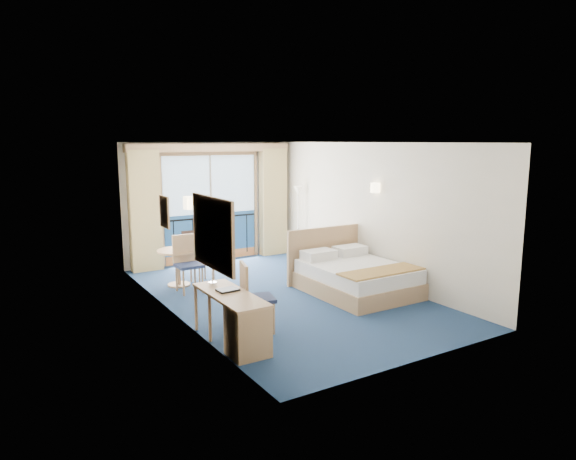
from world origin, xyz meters
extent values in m
plane|color=navy|center=(0.00, 0.00, 0.00)|extent=(6.50, 6.50, 0.00)
cube|color=silver|center=(0.00, 3.26, 1.35)|extent=(4.00, 0.02, 2.70)
cube|color=silver|center=(0.00, -3.26, 1.35)|extent=(4.00, 0.02, 2.70)
cube|color=silver|center=(-2.01, 0.00, 1.35)|extent=(0.02, 6.50, 2.70)
cube|color=silver|center=(2.01, 0.00, 1.35)|extent=(0.02, 6.50, 2.70)
cube|color=white|center=(0.00, 0.00, 2.71)|extent=(4.00, 6.50, 0.02)
cube|color=navy|center=(0.00, 3.22, 0.56)|extent=(2.20, 0.02, 1.08)
cube|color=#AFCCE6|center=(0.00, 3.22, 1.76)|extent=(2.20, 0.02, 1.32)
cube|color=brown|center=(0.00, 3.22, 0.10)|extent=(2.20, 0.02, 0.20)
cube|color=black|center=(0.00, 3.22, 1.00)|extent=(2.20, 0.02, 0.04)
cube|color=tan|center=(0.00, 3.21, 2.46)|extent=(2.36, 0.03, 0.12)
cube|color=tan|center=(-1.15, 3.21, 1.20)|extent=(0.06, 0.03, 2.40)
cube|color=tan|center=(1.15, 3.21, 1.20)|extent=(0.06, 0.03, 2.40)
cube|color=silver|center=(0.00, 3.21, 1.20)|extent=(0.05, 0.02, 2.40)
cube|color=#382319|center=(0.35, 3.21, 0.40)|extent=(0.35, 0.02, 0.70)
cube|color=#382319|center=(-0.55, 3.21, 0.40)|extent=(0.35, 0.02, 0.70)
cube|color=#382319|center=(-0.05, 3.21, 0.30)|extent=(0.30, 0.02, 0.45)
cube|color=black|center=(-0.90, 3.22, 0.55)|extent=(0.02, 0.01, 0.90)
cube|color=black|center=(-0.45, 3.22, 0.55)|extent=(0.03, 0.01, 0.90)
cube|color=black|center=(0.00, 3.22, 0.55)|extent=(0.03, 0.01, 0.90)
cube|color=black|center=(0.45, 3.22, 0.55)|extent=(0.03, 0.01, 0.90)
cube|color=black|center=(0.90, 3.22, 0.55)|extent=(0.02, 0.01, 0.90)
cube|color=tan|center=(-1.55, 3.07, 1.28)|extent=(0.65, 0.22, 2.55)
cube|color=tan|center=(1.55, 3.07, 1.28)|extent=(0.65, 0.22, 2.55)
cube|color=tan|center=(0.00, 3.10, 2.58)|extent=(3.80, 0.25, 0.18)
cube|color=tan|center=(-1.98, -1.50, 1.55)|extent=(0.04, 1.25, 0.95)
cube|color=silver|center=(-1.95, -1.50, 1.55)|extent=(0.01, 1.12, 0.82)
cube|color=tan|center=(-1.98, 0.45, 1.60)|extent=(0.03, 0.42, 0.52)
cube|color=gray|center=(-1.96, 0.45, 1.60)|extent=(0.01, 0.34, 0.44)
cylinder|color=#FFE7B2|center=(-1.94, -0.60, 1.85)|extent=(0.18, 0.18, 0.18)
cylinder|color=#FFE7B2|center=(1.94, -0.15, 1.85)|extent=(0.18, 0.18, 0.18)
cube|color=tan|center=(1.20, -0.59, 0.15)|extent=(1.56, 1.95, 0.29)
cube|color=silver|center=(1.20, -0.59, 0.41)|extent=(1.50, 1.89, 0.24)
cube|color=#B08644|center=(1.20, -1.22, 0.55)|extent=(1.54, 0.54, 0.03)
cube|color=silver|center=(0.83, 0.11, 0.62)|extent=(0.60, 0.39, 0.18)
cube|color=silver|center=(1.57, 0.11, 0.62)|extent=(0.60, 0.39, 0.18)
cube|color=tan|center=(1.20, 0.44, 0.54)|extent=(1.71, 0.06, 1.07)
cube|color=tan|center=(1.79, 0.65, 0.25)|extent=(0.38, 0.36, 0.50)
cube|color=white|center=(1.77, 0.63, 0.53)|extent=(0.17, 0.13, 0.07)
imported|color=#464B55|center=(1.65, 1.49, 0.33)|extent=(0.93, 0.94, 0.65)
cylinder|color=silver|center=(1.82, 2.37, 0.02)|extent=(0.23, 0.23, 0.03)
cylinder|color=silver|center=(1.82, 2.37, 0.80)|extent=(0.03, 0.03, 1.60)
cone|color=beige|center=(1.82, 2.37, 1.60)|extent=(0.21, 0.21, 0.19)
cube|color=tan|center=(-1.73, -1.48, 0.68)|extent=(0.51, 1.48, 0.04)
cube|color=tan|center=(-1.73, -2.00, 0.33)|extent=(0.48, 0.45, 0.66)
cylinder|color=tan|center=(-1.96, -1.30, 0.33)|extent=(0.05, 0.05, 0.66)
cylinder|color=tan|center=(-1.51, -1.30, 0.33)|extent=(0.05, 0.05, 0.66)
cylinder|color=tan|center=(-1.96, -0.79, 0.33)|extent=(0.05, 0.05, 0.66)
cylinder|color=tan|center=(-1.51, -0.79, 0.33)|extent=(0.05, 0.05, 0.66)
cube|color=#1F294A|center=(-1.21, -1.31, 0.49)|extent=(0.54, 0.54, 0.05)
cube|color=tan|center=(-1.41, -1.25, 0.76)|extent=(0.16, 0.43, 0.52)
cylinder|color=tan|center=(-1.08, -1.53, 0.24)|extent=(0.04, 0.04, 0.47)
cylinder|color=tan|center=(-0.99, -1.18, 0.24)|extent=(0.04, 0.04, 0.47)
cylinder|color=tan|center=(-1.43, -1.43, 0.24)|extent=(0.04, 0.04, 0.47)
cylinder|color=tan|center=(-1.33, -1.09, 0.24)|extent=(0.04, 0.04, 0.47)
cube|color=black|center=(-1.71, -1.35, 0.71)|extent=(0.30, 0.23, 0.03)
cylinder|color=silver|center=(-1.77, -0.97, 0.73)|extent=(0.13, 0.13, 0.02)
cylinder|color=silver|center=(-1.77, -0.97, 0.93)|extent=(0.02, 0.02, 0.42)
cone|color=beige|center=(-1.77, -0.97, 1.14)|extent=(0.12, 0.12, 0.11)
cylinder|color=tan|center=(-1.37, 1.61, 0.68)|extent=(0.77, 0.77, 0.04)
cylinder|color=tan|center=(-1.37, 1.61, 0.34)|extent=(0.08, 0.08, 0.68)
cylinder|color=tan|center=(-1.37, 1.61, 0.01)|extent=(0.43, 0.43, 0.03)
cube|color=#1F294A|center=(-0.90, 1.59, 0.44)|extent=(0.45, 0.45, 0.05)
cube|color=tan|center=(-1.09, 1.55, 0.68)|extent=(0.10, 0.39, 0.47)
cylinder|color=tan|center=(-0.72, 1.45, 0.21)|extent=(0.03, 0.03, 0.42)
cylinder|color=tan|center=(-0.77, 1.77, 0.21)|extent=(0.03, 0.03, 0.42)
cylinder|color=tan|center=(-1.03, 1.40, 0.21)|extent=(0.03, 0.03, 0.42)
cylinder|color=tan|center=(-1.09, 1.72, 0.21)|extent=(0.03, 0.03, 0.42)
cube|color=#1F294A|center=(-1.36, 1.08, 0.50)|extent=(0.45, 0.45, 0.05)
cube|color=tan|center=(-1.36, 1.30, 0.77)|extent=(0.45, 0.05, 0.53)
cylinder|color=tan|center=(-1.53, 0.90, 0.24)|extent=(0.04, 0.04, 0.48)
cylinder|color=tan|center=(-1.17, 0.91, 0.24)|extent=(0.04, 0.04, 0.48)
cylinder|color=tan|center=(-1.54, 1.26, 0.24)|extent=(0.04, 0.04, 0.48)
cylinder|color=tan|center=(-1.18, 1.27, 0.24)|extent=(0.04, 0.04, 0.48)
camera|label=1|loc=(-4.55, -7.57, 2.73)|focal=32.00mm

